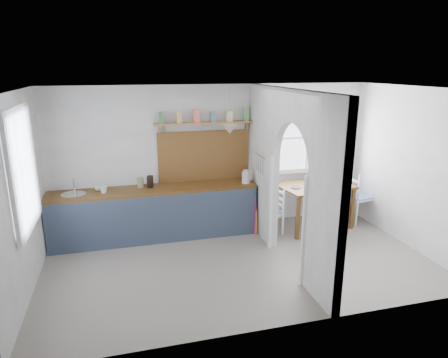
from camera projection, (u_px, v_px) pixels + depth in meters
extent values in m
cube|color=gray|center=(240.00, 263.00, 6.08)|extent=(5.80, 3.20, 0.01)
cube|color=white|center=(242.00, 89.00, 5.38)|extent=(5.80, 3.20, 0.01)
cube|color=white|center=(215.00, 158.00, 7.22)|extent=(5.80, 0.01, 2.60)
cube|color=white|center=(286.00, 221.00, 4.24)|extent=(5.80, 0.01, 2.60)
cube|color=white|center=(21.00, 198.00, 5.01)|extent=(0.01, 3.20, 2.60)
cube|color=white|center=(412.00, 169.00, 6.45)|extent=(0.01, 3.20, 2.60)
cube|color=white|center=(326.00, 204.00, 4.79)|extent=(0.12, 0.80, 2.60)
cube|color=white|center=(263.00, 163.00, 6.83)|extent=(0.12, 1.20, 2.60)
cube|color=white|center=(294.00, 128.00, 5.51)|extent=(0.12, 1.20, 1.05)
cube|color=brown|center=(155.00, 190.00, 6.78)|extent=(3.50, 0.60, 0.05)
cube|color=#333B52|center=(158.00, 220.00, 6.63)|extent=(3.50, 0.03, 0.85)
cube|color=black|center=(156.00, 213.00, 6.95)|extent=(3.46, 0.45, 0.85)
cylinder|color=#B8BABF|center=(74.00, 195.00, 6.45)|extent=(0.40, 0.40, 0.02)
cube|color=brown|center=(204.00, 156.00, 7.13)|extent=(1.65, 0.03, 0.90)
cube|color=#AB744B|center=(205.00, 123.00, 6.89)|extent=(1.75, 0.20, 0.03)
cube|color=#346A37|center=(161.00, 118.00, 6.68)|extent=(0.09, 0.09, 0.18)
cube|color=tan|center=(179.00, 118.00, 6.75)|extent=(0.09, 0.09, 0.18)
cube|color=#D85C48|center=(196.00, 117.00, 6.82)|extent=(0.09, 0.09, 0.18)
cube|color=slate|center=(213.00, 117.00, 6.90)|extent=(0.09, 0.09, 0.18)
cube|color=beige|center=(230.00, 116.00, 6.97)|extent=(0.09, 0.09, 0.18)
cube|color=#588D4A|center=(246.00, 116.00, 7.05)|extent=(0.09, 0.09, 0.18)
cone|color=beige|center=(230.00, 129.00, 6.68)|extent=(0.26, 0.26, 0.16)
cylinder|color=#B8BABF|center=(260.00, 156.00, 6.68)|extent=(0.02, 0.50, 0.02)
imported|color=white|center=(104.00, 190.00, 6.50)|extent=(0.12, 0.12, 0.11)
imported|color=silver|center=(98.00, 188.00, 6.63)|extent=(0.14, 0.14, 0.10)
cube|color=black|center=(150.00, 182.00, 6.80)|extent=(0.12, 0.14, 0.20)
cylinder|color=gray|center=(141.00, 183.00, 6.79)|extent=(0.13, 0.13, 0.17)
cube|color=#A31E57|center=(255.00, 220.00, 7.07)|extent=(0.02, 0.03, 0.60)
cube|color=orange|center=(256.00, 222.00, 7.02)|extent=(0.02, 0.03, 0.45)
imported|color=white|center=(334.00, 182.00, 7.30)|extent=(0.38, 0.38, 0.07)
imported|color=#4E6F4F|center=(308.00, 185.00, 7.13)|extent=(0.09, 0.09, 0.08)
cylinder|color=black|center=(296.00, 188.00, 7.08)|extent=(0.20, 0.20, 0.01)
imported|color=#482B50|center=(314.00, 176.00, 7.45)|extent=(0.25, 0.25, 0.22)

